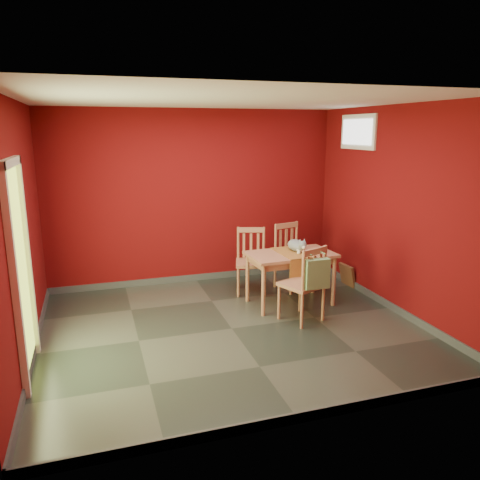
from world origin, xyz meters
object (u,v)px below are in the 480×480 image
object	(u,v)px
tote_bag	(317,274)
chair_near	(304,283)
picture_frame	(347,275)
chair_far_right	(292,256)
chair_far_left	(251,260)
dining_table	(291,259)
cat	(296,243)

from	to	relation	value
tote_bag	chair_near	bearing A→B (deg)	104.63
chair_near	picture_frame	world-z (taller)	chair_near
chair_far_right	chair_near	world-z (taller)	chair_far_right
chair_far_left	dining_table	bearing A→B (deg)	-60.54
dining_table	chair_near	bearing A→B (deg)	-97.58
chair_far_left	picture_frame	xyz separation A→B (m)	(1.52, -0.20, -0.32)
chair_far_right	picture_frame	xyz separation A→B (m)	(0.87, -0.18, -0.34)
chair_far_right	tote_bag	xyz separation A→B (m)	(-0.32, -1.46, 0.18)
dining_table	cat	size ratio (longest dim) A/B	2.76
cat	chair_far_left	bearing A→B (deg)	142.73
chair_far_right	chair_near	xyz separation A→B (m)	(-0.38, -1.24, -0.00)
dining_table	tote_bag	xyz separation A→B (m)	(-0.03, -0.84, 0.05)
chair_near	picture_frame	size ratio (longest dim) A/B	2.85
chair_near	tote_bag	distance (m)	0.29
chair_far_left	picture_frame	world-z (taller)	chair_far_left
chair_far_left	chair_near	distance (m)	1.28
tote_bag	dining_table	bearing A→B (deg)	88.26
tote_bag	cat	bearing A→B (deg)	81.08
chair_far_right	chair_near	size ratio (longest dim) A/B	1.01
dining_table	chair_near	distance (m)	0.64
chair_near	cat	bearing A→B (deg)	73.98
dining_table	picture_frame	size ratio (longest dim) A/B	3.46
chair_far_right	dining_table	bearing A→B (deg)	-115.63
dining_table	chair_near	xyz separation A→B (m)	(-0.08, -0.62, -0.14)
chair_near	tote_bag	xyz separation A→B (m)	(0.06, -0.22, 0.18)
picture_frame	chair_far_right	bearing A→B (deg)	168.08
chair_far_left	picture_frame	size ratio (longest dim) A/B	2.77
chair_far_left	chair_far_right	world-z (taller)	chair_far_right
picture_frame	chair_near	bearing A→B (deg)	-139.74
tote_bag	cat	distance (m)	0.95
dining_table	tote_bag	world-z (taller)	tote_bag
dining_table	cat	bearing A→B (deg)	34.34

